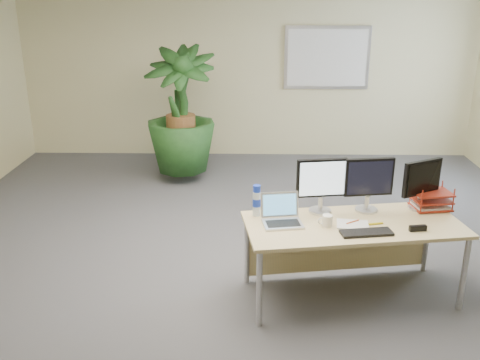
{
  "coord_description": "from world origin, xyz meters",
  "views": [
    {
      "loc": [
        0.05,
        -4.35,
        2.54
      ],
      "look_at": [
        -0.05,
        0.35,
        0.85
      ],
      "focal_mm": 40.0,
      "sensor_mm": 36.0,
      "label": 1
    }
  ],
  "objects_px": {
    "floor_plant": "(181,128)",
    "monitor_right": "(369,181)",
    "laptop": "(281,215)",
    "monitor_left": "(321,182)",
    "desk": "(349,234)"
  },
  "relations": [
    {
      "from": "floor_plant",
      "to": "monitor_right",
      "type": "distance_m",
      "value": 3.37
    },
    {
      "from": "floor_plant",
      "to": "monitor_right",
      "type": "xyz_separation_m",
      "value": [
        1.98,
        -2.71,
        0.22
      ]
    },
    {
      "from": "desk",
      "to": "monitor_left",
      "type": "distance_m",
      "value": 0.5
    },
    {
      "from": "monitor_right",
      "to": "laptop",
      "type": "xyz_separation_m",
      "value": [
        -0.76,
        -0.26,
        -0.22
      ]
    },
    {
      "from": "desk",
      "to": "laptop",
      "type": "xyz_separation_m",
      "value": [
        -0.59,
        -0.09,
        0.2
      ]
    },
    {
      "from": "desk",
      "to": "floor_plant",
      "type": "xyz_separation_m",
      "value": [
        -1.81,
        2.89,
        0.2
      ]
    },
    {
      "from": "desk",
      "to": "floor_plant",
      "type": "height_order",
      "value": "floor_plant"
    },
    {
      "from": "floor_plant",
      "to": "monitor_right",
      "type": "height_order",
      "value": "floor_plant"
    },
    {
      "from": "floor_plant",
      "to": "laptop",
      "type": "relative_size",
      "value": 4.13
    },
    {
      "from": "floor_plant",
      "to": "monitor_left",
      "type": "distance_m",
      "value": 3.18
    },
    {
      "from": "laptop",
      "to": "monitor_right",
      "type": "bearing_deg",
      "value": 18.82
    },
    {
      "from": "monitor_left",
      "to": "laptop",
      "type": "distance_m",
      "value": 0.47
    },
    {
      "from": "monitor_left",
      "to": "monitor_right",
      "type": "bearing_deg",
      "value": 5.3
    },
    {
      "from": "floor_plant",
      "to": "monitor_left",
      "type": "height_order",
      "value": "floor_plant"
    },
    {
      "from": "desk",
      "to": "monitor_left",
      "type": "relative_size",
      "value": 3.92
    }
  ]
}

